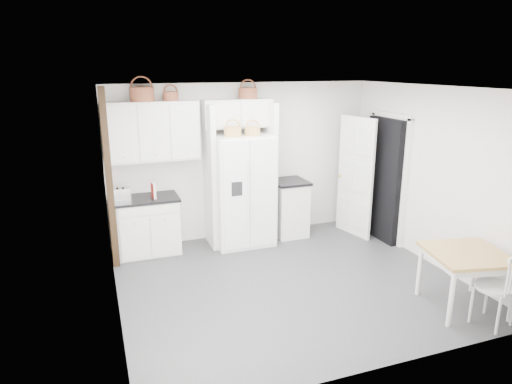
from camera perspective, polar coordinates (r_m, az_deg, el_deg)
name	(u,v)px	position (r m, az deg, el deg)	size (l,w,h in m)	color
floor	(289,282)	(6.40, 4.20, -11.11)	(4.50, 4.50, 0.00)	#37373A
ceiling	(294,88)	(5.72, 4.73, 12.83)	(4.50, 4.50, 0.00)	white
wall_back	(243,161)	(7.74, -1.64, 3.88)	(4.50, 4.50, 0.00)	silver
wall_left	(110,208)	(5.44, -17.74, -1.97)	(4.00, 4.00, 0.00)	silver
wall_right	(432,177)	(7.13, 21.17, 1.81)	(4.00, 4.00, 0.00)	silver
refrigerator	(242,190)	(7.42, -1.74, 0.22)	(0.94, 0.75, 1.81)	white
base_cab_left	(148,226)	(7.35, -13.38, -4.20)	(0.94, 0.59, 0.87)	silver
base_cab_right	(288,209)	(7.94, 4.08, -2.09)	(0.53, 0.64, 0.93)	silver
dining_table	(464,280)	(6.15, 24.54, -9.99)	(0.87, 0.87, 0.73)	olive
windsor_chair	(495,287)	(5.88, 27.72, -10.43)	(0.46, 0.42, 0.94)	silver
counter_left	(146,199)	(7.21, -13.60, -0.81)	(0.98, 0.63, 0.04)	black
counter_right	(289,181)	(7.81, 4.15, 1.32)	(0.57, 0.68, 0.04)	black
toaster	(121,194)	(7.11, -16.56, -0.30)	(0.27, 0.16, 0.19)	silver
cookbook_red	(153,191)	(7.11, -12.71, 0.13)	(0.03, 0.15, 0.23)	red
cookbook_cream	(154,190)	(7.11, -12.66, 0.21)	(0.04, 0.16, 0.24)	silver
basket_upper_b	(142,94)	(7.08, -14.07, 11.77)	(0.35, 0.35, 0.21)	brown
basket_upper_c	(171,96)	(7.14, -10.61, 11.69)	(0.23, 0.23, 0.13)	brown
basket_bridge_b	(248,93)	(7.45, -1.02, 12.24)	(0.30, 0.30, 0.17)	brown
basket_fridge_a	(233,132)	(7.08, -2.92, 7.53)	(0.27, 0.27, 0.14)	olive
basket_fridge_b	(252,131)	(7.18, -0.45, 7.62)	(0.25, 0.25, 0.13)	olive
upper_cabinet	(152,131)	(7.15, -12.81, 7.41)	(1.40, 0.34, 0.90)	silver
bridge_cabinet	(237,113)	(7.41, -2.38, 9.80)	(1.12, 0.34, 0.45)	silver
fridge_panel_left	(210,177)	(7.32, -5.80, 1.91)	(0.08, 0.60, 2.30)	silver
fridge_panel_right	(269,172)	(7.62, 1.66, 2.53)	(0.08, 0.60, 2.30)	silver
trim_post	(109,181)	(6.74, -17.87, 1.35)	(0.09, 0.09, 2.60)	black
doorway_void	(385,180)	(7.90, 15.80, 1.48)	(0.18, 0.85, 2.05)	black
door_slab	(355,177)	(7.97, 12.31, 1.84)	(0.80, 0.04, 2.05)	white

